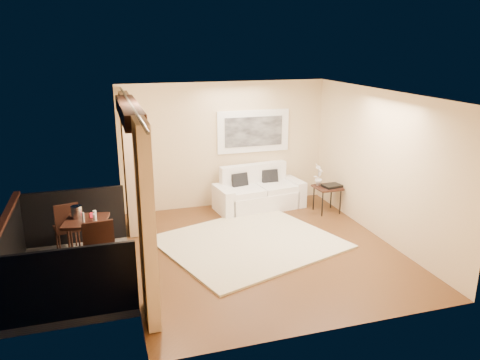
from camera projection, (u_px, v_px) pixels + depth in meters
name	position (u px, v px, depth m)	size (l,w,h in m)	color
floor	(263.00, 249.00, 8.20)	(5.00, 5.00, 0.00)	brown
room_shell	(129.00, 111.00, 6.89)	(5.00, 6.40, 5.00)	white
balcony	(62.00, 265.00, 7.23)	(1.81, 2.60, 1.17)	#605B56
curtains	(136.00, 187.00, 7.23)	(0.16, 4.80, 2.64)	tan
artwork	(253.00, 131.00, 10.17)	(1.62, 0.07, 0.92)	white
rug	(249.00, 242.00, 8.44)	(2.91, 2.54, 0.04)	beige
sofa	(258.00, 193.00, 10.20)	(1.99, 1.04, 0.92)	white
side_table	(327.00, 189.00, 9.86)	(0.54, 0.54, 0.56)	#321810
tray	(332.00, 186.00, 9.82)	(0.38, 0.28, 0.05)	black
orchid	(319.00, 175.00, 9.86)	(0.25, 0.17, 0.48)	white
bistro_table	(86.00, 224.00, 7.50)	(0.76, 0.76, 0.77)	#321810
balcony_chair_far	(67.00, 224.00, 7.92)	(0.47, 0.48, 0.92)	#321810
balcony_chair_near	(100.00, 251.00, 6.74)	(0.49, 0.49, 1.03)	#321810
ice_bucket	(77.00, 212.00, 7.54)	(0.18, 0.18, 0.20)	silver
candle	(92.00, 215.00, 7.58)	(0.06, 0.06, 0.07)	red
vase	(83.00, 218.00, 7.30)	(0.04, 0.04, 0.18)	silver
glass_a	(95.00, 217.00, 7.40)	(0.06, 0.06, 0.12)	silver
glass_b	(95.00, 214.00, 7.55)	(0.06, 0.06, 0.12)	white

